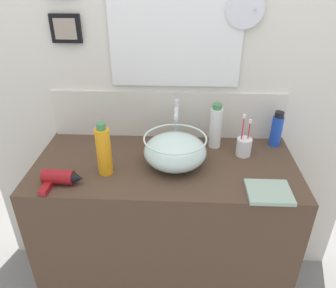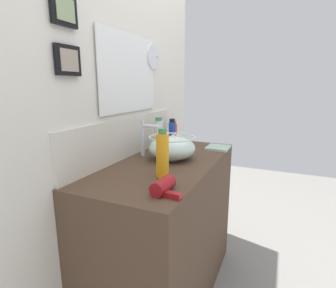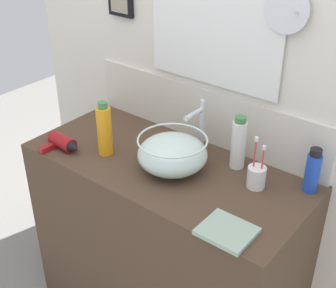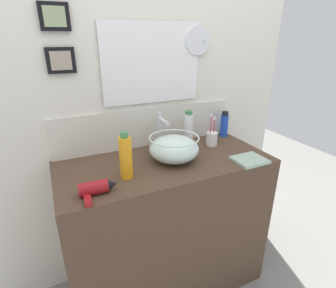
# 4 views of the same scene
# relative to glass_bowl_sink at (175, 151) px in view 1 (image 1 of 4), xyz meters

# --- Properties ---
(vanity_counter) EXTENTS (1.19, 0.54, 0.91)m
(vanity_counter) POSITION_rel_glass_bowl_sink_xyz_m (-0.05, 0.01, -0.53)
(vanity_counter) COLOR #4C3828
(vanity_counter) RESTS_ON ground
(back_panel) EXTENTS (2.01, 0.10, 2.48)m
(back_panel) POSITION_rel_glass_bowl_sink_xyz_m (-0.05, 0.31, 0.26)
(back_panel) COLOR silver
(back_panel) RESTS_ON ground
(glass_bowl_sink) EXTENTS (0.28, 0.28, 0.14)m
(glass_bowl_sink) POSITION_rel_glass_bowl_sink_xyz_m (0.00, 0.00, 0.00)
(glass_bowl_sink) COLOR silver
(glass_bowl_sink) RESTS_ON vanity_counter
(faucet) EXTENTS (0.02, 0.13, 0.23)m
(faucet) POSITION_rel_glass_bowl_sink_xyz_m (0.00, 0.18, 0.06)
(faucet) COLOR silver
(faucet) RESTS_ON vanity_counter
(hair_drier) EXTENTS (0.17, 0.13, 0.06)m
(hair_drier) POSITION_rel_glass_bowl_sink_xyz_m (-0.46, -0.17, -0.04)
(hair_drier) COLOR maroon
(hair_drier) RESTS_ON vanity_counter
(toothbrush_cup) EXTENTS (0.07, 0.07, 0.21)m
(toothbrush_cup) POSITION_rel_glass_bowl_sink_xyz_m (0.32, 0.10, -0.03)
(toothbrush_cup) COLOR white
(toothbrush_cup) RESTS_ON vanity_counter
(spray_bottle) EXTENTS (0.06, 0.06, 0.22)m
(spray_bottle) POSITION_rel_glass_bowl_sink_xyz_m (0.19, 0.18, 0.03)
(spray_bottle) COLOR white
(spray_bottle) RESTS_ON vanity_counter
(lotion_bottle) EXTENTS (0.05, 0.05, 0.18)m
(lotion_bottle) POSITION_rel_glass_bowl_sink_xyz_m (0.49, 0.21, 0.01)
(lotion_bottle) COLOR blue
(lotion_bottle) RESTS_ON vanity_counter
(shampoo_bottle) EXTENTS (0.06, 0.06, 0.24)m
(shampoo_bottle) POSITION_rel_glass_bowl_sink_xyz_m (-0.30, -0.08, 0.04)
(shampoo_bottle) COLOR orange
(shampoo_bottle) RESTS_ON vanity_counter
(hand_towel) EXTENTS (0.17, 0.15, 0.02)m
(hand_towel) POSITION_rel_glass_bowl_sink_xyz_m (0.38, -0.19, -0.07)
(hand_towel) COLOR #99B29E
(hand_towel) RESTS_ON vanity_counter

